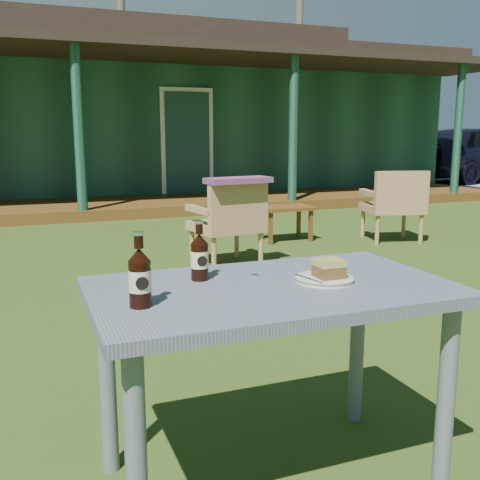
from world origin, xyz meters
name	(u,v)px	position (x,y,z in m)	size (l,w,h in m)	color
ground	(164,333)	(0.00, 0.00, 0.00)	(80.00, 80.00, 0.00)	#334916
pavilion	(57,114)	(0.00, 9.39, 1.61)	(15.80, 8.30, 3.45)	#194332
gravel_strip	(474,179)	(10.50, 8.50, 0.01)	(9.00, 6.00, 0.02)	gray
tree_mid	(122,36)	(3.00, 18.50, 4.75)	(0.28, 0.28, 9.50)	brown
tree_right	(299,19)	(9.50, 17.00, 5.50)	(0.28, 0.28, 11.00)	brown
car_near	(478,153)	(10.07, 8.00, 0.72)	(1.70, 4.23, 1.44)	black
cafe_table	(272,314)	(0.00, -1.60, 0.62)	(1.20, 0.70, 0.72)	#545D6A
plate	(324,279)	(0.19, -1.62, 0.73)	(0.20, 0.20, 0.01)	silver
cake_slice	(329,268)	(0.20, -1.62, 0.77)	(0.09, 0.09, 0.06)	#543E1B
fork	(309,279)	(0.12, -1.63, 0.74)	(0.01, 0.14, 0.00)	silver
cola_bottle_near	(200,257)	(-0.21, -1.45, 0.80)	(0.06, 0.06, 0.21)	black
cola_bottle_far	(140,277)	(-0.46, -1.68, 0.81)	(0.07, 0.07, 0.22)	black
bottle_cap	(255,275)	(-0.01, -1.47, 0.72)	(0.03, 0.03, 0.01)	silver
armchair_left	(230,219)	(1.00, 1.54, 0.44)	(0.66, 0.63, 0.79)	#AA7D55
armchair_right	(395,202)	(3.15, 1.99, 0.46)	(0.72, 0.69, 0.81)	#AA7D55
floral_throw	(238,180)	(1.02, 1.39, 0.81)	(0.59, 0.23, 0.05)	#703A63
side_table	(285,211)	(2.02, 2.49, 0.34)	(0.60, 0.40, 0.40)	#563714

